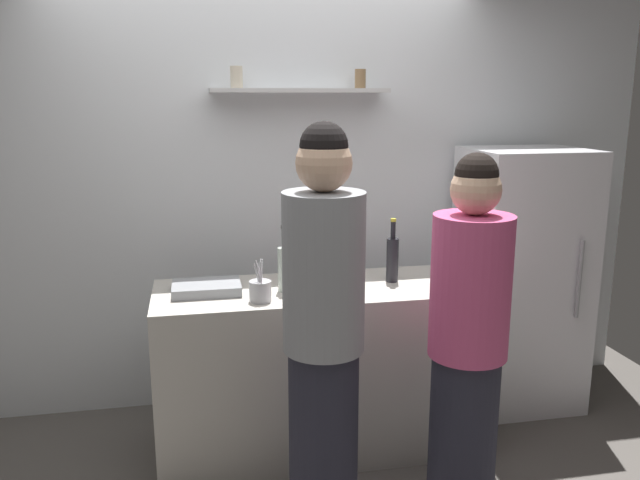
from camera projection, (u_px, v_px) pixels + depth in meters
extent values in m
cube|color=white|center=(264.00, 192.00, 3.88)|extent=(4.80, 0.10, 2.60)
cube|color=silver|center=(300.00, 90.00, 3.64)|extent=(1.01, 0.22, 0.02)
cylinder|color=beige|center=(237.00, 77.00, 3.55)|extent=(0.07, 0.07, 0.12)
cylinder|color=olive|center=(360.00, 79.00, 3.69)|extent=(0.06, 0.06, 0.11)
cube|color=white|center=(520.00, 279.00, 3.90)|extent=(0.68, 0.59, 1.57)
cylinder|color=#99999E|center=(579.00, 279.00, 3.61)|extent=(0.02, 0.02, 0.45)
cube|color=#B7B2A8|center=(320.00, 368.00, 3.43)|extent=(1.70, 0.61, 0.90)
cube|color=gray|center=(207.00, 288.00, 3.23)|extent=(0.34, 0.24, 0.05)
cylinder|color=#B2B2B7|center=(260.00, 291.00, 3.09)|extent=(0.11, 0.11, 0.10)
cylinder|color=silver|center=(259.00, 279.00, 3.08)|extent=(0.02, 0.02, 0.16)
cylinder|color=silver|center=(258.00, 280.00, 3.07)|extent=(0.04, 0.03, 0.16)
cylinder|color=silver|center=(259.00, 279.00, 3.05)|extent=(0.03, 0.01, 0.18)
cylinder|color=silver|center=(261.00, 280.00, 3.07)|extent=(0.03, 0.01, 0.16)
cylinder|color=silver|center=(262.00, 277.00, 3.08)|extent=(0.01, 0.03, 0.18)
cylinder|color=silver|center=(260.00, 277.00, 3.09)|extent=(0.01, 0.01, 0.18)
cylinder|color=silver|center=(261.00, 279.00, 3.05)|extent=(0.01, 0.01, 0.18)
cylinder|color=black|center=(392.00, 260.00, 3.41)|extent=(0.06, 0.06, 0.23)
cylinder|color=black|center=(393.00, 230.00, 3.37)|extent=(0.03, 0.03, 0.09)
cylinder|color=gold|center=(393.00, 220.00, 3.36)|extent=(0.03, 0.03, 0.02)
cylinder|color=#472814|center=(291.00, 259.00, 3.47)|extent=(0.07, 0.07, 0.22)
cylinder|color=#472814|center=(291.00, 231.00, 3.44)|extent=(0.03, 0.03, 0.09)
cylinder|color=maroon|center=(291.00, 221.00, 3.43)|extent=(0.03, 0.03, 0.02)
cylinder|color=#B2BFB2|center=(285.00, 270.00, 3.24)|extent=(0.07, 0.07, 0.23)
cylinder|color=#B2BFB2|center=(284.00, 238.00, 3.21)|extent=(0.03, 0.03, 0.10)
cylinder|color=#333333|center=(284.00, 227.00, 3.20)|extent=(0.03, 0.03, 0.02)
cylinder|color=silver|center=(452.00, 259.00, 3.55)|extent=(0.09, 0.09, 0.17)
cylinder|color=silver|center=(453.00, 241.00, 3.53)|extent=(0.05, 0.05, 0.03)
cylinder|color=yellow|center=(453.00, 237.00, 3.52)|extent=(0.06, 0.06, 0.02)
cylinder|color=#262633|center=(463.00, 436.00, 2.87)|extent=(0.30, 0.30, 0.78)
cylinder|color=#D14C7F|center=(471.00, 287.00, 2.71)|extent=(0.34, 0.34, 0.62)
sphere|color=#D8AD8C|center=(476.00, 190.00, 2.62)|extent=(0.21, 0.21, 0.21)
sphere|color=black|center=(477.00, 174.00, 2.61)|extent=(0.18, 0.18, 0.18)
cylinder|color=#262633|center=(323.00, 439.00, 2.78)|extent=(0.30, 0.30, 0.84)
cylinder|color=gray|center=(324.00, 272.00, 2.62)|extent=(0.34, 0.34, 0.66)
sphere|color=#D8AD8C|center=(324.00, 163.00, 2.52)|extent=(0.23, 0.23, 0.23)
sphere|color=black|center=(324.00, 146.00, 2.51)|extent=(0.19, 0.19, 0.19)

